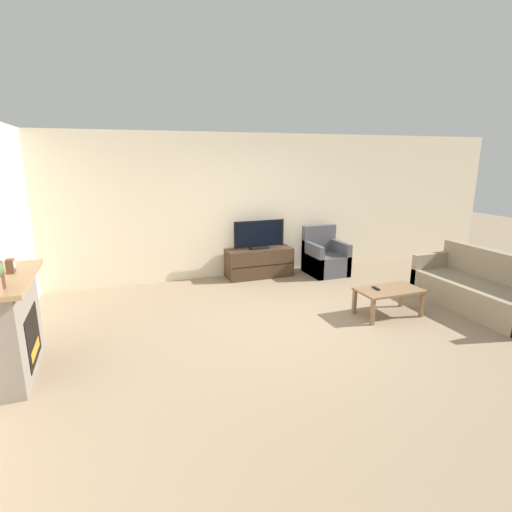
# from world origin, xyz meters

# --- Properties ---
(ground_plane) EXTENTS (24.00, 24.00, 0.00)m
(ground_plane) POSITION_xyz_m (0.00, 0.00, 0.00)
(ground_plane) COLOR #89755B
(wall_back) EXTENTS (12.00, 0.06, 2.70)m
(wall_back) POSITION_xyz_m (0.00, 2.60, 1.35)
(wall_back) COLOR beige
(wall_back) RESTS_ON ground
(fireplace) EXTENTS (0.43, 1.37, 1.08)m
(fireplace) POSITION_xyz_m (-3.35, -0.14, 0.55)
(fireplace) COLOR slate
(fireplace) RESTS_ON ground
(mantel_clock) EXTENTS (0.08, 0.11, 0.15)m
(mantel_clock) POSITION_xyz_m (-3.33, -0.00, 1.16)
(mantel_clock) COLOR brown
(mantel_clock) RESTS_ON fireplace
(tv_stand) EXTENTS (1.27, 0.49, 0.55)m
(tv_stand) POSITION_xyz_m (0.33, 2.28, 0.28)
(tv_stand) COLOR #422D1E
(tv_stand) RESTS_ON ground
(tv) EXTENTS (1.00, 0.18, 0.54)m
(tv) POSITION_xyz_m (0.33, 2.28, 0.81)
(tv) COLOR black
(tv) RESTS_ON tv_stand
(armchair) EXTENTS (0.70, 0.76, 0.93)m
(armchair) POSITION_xyz_m (1.63, 2.03, 0.30)
(armchair) COLOR #4C4C51
(armchair) RESTS_ON ground
(coffee_table) EXTENTS (0.93, 0.52, 0.40)m
(coffee_table) POSITION_xyz_m (1.41, -0.20, 0.35)
(coffee_table) COLOR brown
(coffee_table) RESTS_ON ground
(remote) EXTENTS (0.05, 0.15, 0.02)m
(remote) POSITION_xyz_m (1.23, -0.13, 0.41)
(remote) COLOR black
(remote) RESTS_ON coffee_table
(couch) EXTENTS (0.83, 1.99, 0.88)m
(couch) POSITION_xyz_m (2.88, -0.49, 0.29)
(couch) COLOR gray
(couch) RESTS_ON ground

